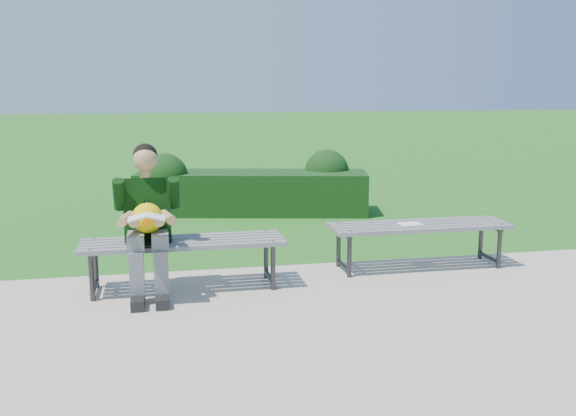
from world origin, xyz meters
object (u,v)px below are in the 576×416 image
Objects in this scene: bench_right at (419,229)px; seated_boy at (147,217)px; hedge at (252,188)px; paper_sheet at (410,224)px; bench_left at (183,246)px.

seated_boy is at bearing -172.80° from bench_right.
paper_sheet is (1.12, -3.27, 0.11)m from hedge.
bench_right is 2.68m from seated_boy.
bench_left is 2.35m from bench_right.
hedge is 3.46m from paper_sheet.
bench_right is at bearing 5.76° from bench_left.
bench_left is at bearing 18.01° from seated_boy.
bench_left is 1.37× the size of seated_boy.
bench_right is 0.12m from paper_sheet.
bench_left is at bearing -174.24° from bench_right.
seated_boy reaches higher than bench_right.
hedge reaches higher than bench_left.
bench_left is at bearing -173.99° from paper_sheet.
seated_boy is at bearing -161.99° from bench_left.
paper_sheet is at bearing 7.48° from seated_boy.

